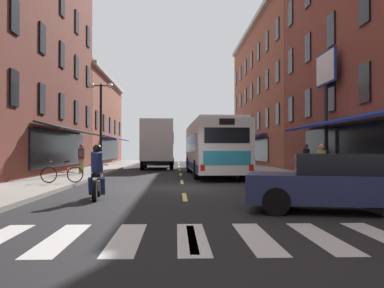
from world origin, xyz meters
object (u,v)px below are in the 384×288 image
(transit_bus, at_px, (213,147))
(box_truck, at_px, (158,144))
(bicycle_near, at_px, (62,174))
(pedestrian_far, at_px, (322,164))
(motorcycle_rider, at_px, (97,176))
(pedestrian_near, at_px, (81,158))
(pedestrian_mid, at_px, (306,159))
(street_lamp_twin, at_px, (101,123))
(billboard_sign, at_px, (326,83))
(sedan_near, at_px, (339,182))
(sedan_mid, at_px, (164,158))

(transit_bus, bearing_deg, box_truck, 111.15)
(box_truck, relative_size, bicycle_near, 4.38)
(bicycle_near, bearing_deg, pedestrian_far, -6.51)
(motorcycle_rider, bearing_deg, transit_bus, 69.39)
(pedestrian_near, xyz_separation_m, pedestrian_mid, (12.56, -2.26, -0.04))
(pedestrian_far, bearing_deg, pedestrian_near, 37.73)
(box_truck, xyz_separation_m, street_lamp_twin, (-3.01, -8.53, 1.15))
(bicycle_near, height_order, pedestrian_far, pedestrian_far)
(pedestrian_mid, distance_m, street_lamp_twin, 12.05)
(transit_bus, relative_size, pedestrian_mid, 7.10)
(transit_bus, height_order, street_lamp_twin, street_lamp_twin)
(billboard_sign, bearing_deg, sedan_near, -107.64)
(motorcycle_rider, bearing_deg, pedestrian_far, 24.32)
(motorcycle_rider, xyz_separation_m, street_lamp_twin, (-2.08, 12.84, 2.39))
(sedan_mid, height_order, pedestrian_mid, pedestrian_mid)
(billboard_sign, bearing_deg, pedestrian_far, -111.47)
(pedestrian_mid, bearing_deg, bicycle_near, -22.33)
(sedan_near, xyz_separation_m, pedestrian_mid, (3.14, 13.12, 0.28))
(street_lamp_twin, bearing_deg, pedestrian_far, -41.81)
(billboard_sign, distance_m, box_truck, 16.51)
(pedestrian_far, bearing_deg, motorcycle_rider, 99.49)
(street_lamp_twin, bearing_deg, box_truck, 70.54)
(sedan_mid, distance_m, pedestrian_near, 19.74)
(box_truck, relative_size, sedan_mid, 1.64)
(box_truck, height_order, motorcycle_rider, box_truck)
(sedan_near, bearing_deg, sedan_mid, 98.40)
(transit_bus, relative_size, sedan_near, 2.60)
(sedan_mid, xyz_separation_m, motorcycle_rider, (-1.19, -31.58, 0.03))
(sedan_mid, xyz_separation_m, bicycle_near, (-3.50, -26.70, -0.17))
(transit_bus, distance_m, sedan_near, 15.26)
(bicycle_near, relative_size, street_lamp_twin, 0.32)
(box_truck, distance_m, sedan_near, 25.06)
(bicycle_near, distance_m, street_lamp_twin, 8.38)
(pedestrian_near, xyz_separation_m, street_lamp_twin, (1.03, 0.53, 2.06))
(box_truck, bearing_deg, sedan_mid, 88.54)
(box_truck, xyz_separation_m, sedan_mid, (0.26, 10.20, -1.28))
(transit_bus, bearing_deg, street_lamp_twin, 173.26)
(bicycle_near, bearing_deg, transit_bus, 46.39)
(sedan_near, distance_m, pedestrian_far, 7.01)
(pedestrian_near, height_order, pedestrian_far, pedestrian_near)
(billboard_sign, height_order, sedan_mid, billboard_sign)
(billboard_sign, bearing_deg, pedestrian_mid, 96.82)
(box_truck, height_order, pedestrian_mid, box_truck)
(billboard_sign, distance_m, pedestrian_mid, 4.45)
(bicycle_near, bearing_deg, sedan_near, -42.71)
(sedan_near, height_order, sedan_mid, sedan_near)
(motorcycle_rider, xyz_separation_m, pedestrian_mid, (9.44, 10.05, 0.29))
(pedestrian_near, height_order, street_lamp_twin, street_lamp_twin)
(billboard_sign, distance_m, pedestrian_far, 5.74)
(billboard_sign, xyz_separation_m, pedestrian_far, (-1.57, -4.00, -3.81))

